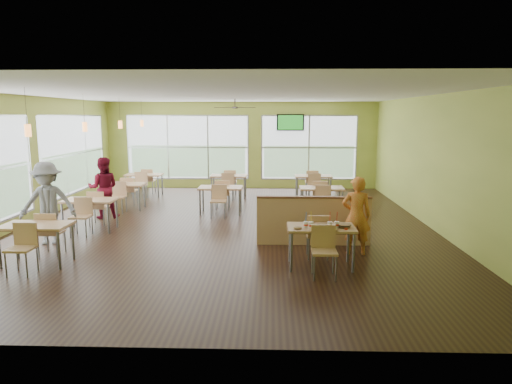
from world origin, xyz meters
TOP-DOWN VIEW (x-y plane):
  - room at (0.00, 0.00)m, footprint 12.00×12.04m
  - window_bays at (-2.65, 3.08)m, footprint 9.24×10.24m
  - main_table at (2.00, -3.00)m, footprint 1.22×1.52m
  - half_wall_divider at (2.00, -1.55)m, footprint 2.40×0.14m
  - dining_tables at (-1.05, 1.71)m, footprint 6.92×8.72m
  - pendant_lights at (-3.20, 0.68)m, footprint 0.11×7.31m
  - ceiling_fan at (-0.00, 3.00)m, footprint 1.25×1.25m
  - tv_backwall at (1.80, 5.90)m, footprint 1.00×0.07m
  - man_plaid at (2.77, -2.20)m, footprint 0.59×0.41m
  - patron_maroon at (-3.34, 0.81)m, footprint 0.90×0.77m
  - patron_grey at (-3.63, -1.65)m, footprint 1.25×0.88m
  - cup_blue at (1.72, -3.12)m, footprint 0.09×0.09m
  - cup_yellow at (1.80, -3.17)m, footprint 0.09×0.09m
  - cup_red_near at (2.13, -3.13)m, footprint 0.09×0.09m
  - cup_red_far at (2.26, -3.10)m, footprint 0.09×0.09m
  - food_basket at (2.40, -3.05)m, footprint 0.26×0.26m
  - ketchup_cup at (2.41, -3.21)m, footprint 0.06×0.06m
  - wrapper_left at (1.57, -3.18)m, footprint 0.19×0.18m
  - wrapper_mid at (2.04, -2.95)m, footprint 0.23×0.21m
  - wrapper_right at (2.21, -3.28)m, footprint 0.14×0.13m

SIDE VIEW (x-z plane):
  - half_wall_divider at x=2.00m, z-range 0.00..1.04m
  - dining_tables at x=-1.05m, z-range 0.20..1.07m
  - main_table at x=2.00m, z-range 0.20..1.07m
  - ketchup_cup at x=2.41m, z-range 0.75..0.78m
  - wrapper_right at x=2.21m, z-range 0.75..0.78m
  - wrapper_left at x=1.57m, z-range 0.75..0.79m
  - man_plaid at x=2.77m, z-range 0.00..1.55m
  - wrapper_mid at x=2.04m, z-range 0.75..0.81m
  - food_basket at x=2.40m, z-range 0.75..0.81m
  - cup_blue at x=1.72m, z-range 0.66..0.97m
  - patron_maroon at x=-3.34m, z-range 0.00..1.63m
  - cup_red_far at x=2.26m, z-range 0.66..0.97m
  - cup_red_near at x=2.13m, z-range 0.65..0.98m
  - cup_yellow at x=1.80m, z-range 0.65..0.99m
  - patron_grey at x=-3.63m, z-range 0.00..1.76m
  - window_bays at x=-2.65m, z-range 0.29..2.66m
  - room at x=0.00m, z-range 0.00..3.20m
  - tv_backwall at x=1.80m, z-range 2.15..2.75m
  - pendant_lights at x=-3.20m, z-range 2.02..2.88m
  - ceiling_fan at x=0.00m, z-range 2.80..3.09m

